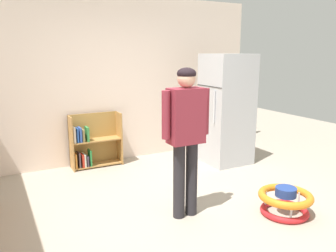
{
  "coord_description": "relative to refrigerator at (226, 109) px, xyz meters",
  "views": [
    {
      "loc": [
        -1.81,
        -3.07,
        1.81
      ],
      "look_at": [
        -0.02,
        0.33,
        0.97
      ],
      "focal_mm": 36.47,
      "sensor_mm": 36.0,
      "label": 1
    }
  ],
  "objects": [
    {
      "name": "ground_plane",
      "position": [
        -1.58,
        -1.34,
        -0.89
      ],
      "size": [
        12.0,
        12.0,
        0.0
      ],
      "primitive_type": "plane",
      "color": "#AA9C8B",
      "rests_on": "ground"
    },
    {
      "name": "back_wall",
      "position": [
        -1.58,
        0.99,
        0.46
      ],
      "size": [
        5.2,
        0.06,
        2.7
      ],
      "primitive_type": "cube",
      "color": "beige",
      "rests_on": "ground"
    },
    {
      "name": "refrigerator",
      "position": [
        0.0,
        0.0,
        0.0
      ],
      "size": [
        0.73,
        0.68,
        1.78
      ],
      "color": "#B7BABF",
      "rests_on": "ground"
    },
    {
      "name": "bookshelf",
      "position": [
        -2.03,
        0.81,
        -0.52
      ],
      "size": [
        0.8,
        0.28,
        0.85
      ],
      "color": "#AF7F43",
      "rests_on": "ground"
    },
    {
      "name": "standing_person",
      "position": [
        -1.57,
        -1.36,
        0.1
      ],
      "size": [
        0.57,
        0.22,
        1.65
      ],
      "color": "#272529",
      "rests_on": "ground"
    },
    {
      "name": "baby_walker",
      "position": [
        -0.56,
        -1.86,
        -0.73
      ],
      "size": [
        0.6,
        0.6,
        0.32
      ],
      "color": "red",
      "rests_on": "ground"
    }
  ]
}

